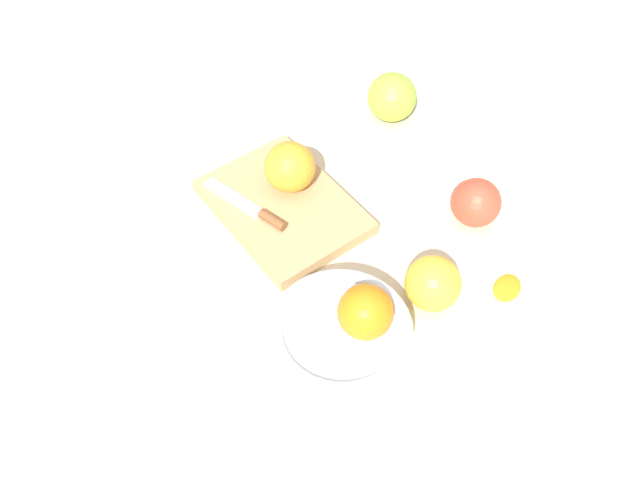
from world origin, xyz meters
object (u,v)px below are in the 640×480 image
at_px(cutting_board, 283,207).
at_px(apple_mid_left, 433,283).
at_px(knife, 256,210).
at_px(apple_front_right, 392,97).
at_px(bowl, 344,333).
at_px(apple_front_center, 474,200).
at_px(orange_on_board, 290,167).

xyz_separation_m(cutting_board, apple_mid_left, (-0.24, -0.11, 0.03)).
xyz_separation_m(cutting_board, knife, (0.00, 0.04, 0.02)).
relative_size(cutting_board, apple_front_right, 2.88).
bearing_deg(apple_front_right, cutting_board, 113.48).
bearing_deg(bowl, knife, 2.52).
bearing_deg(apple_front_center, orange_on_board, 52.93).
xyz_separation_m(apple_front_center, apple_mid_left, (-0.10, 0.14, 0.00)).
height_order(apple_front_center, apple_front_right, apple_front_right).
relative_size(knife, apple_front_right, 1.78).
distance_m(cutting_board, knife, 0.05).
bearing_deg(cutting_board, knife, 89.83).
xyz_separation_m(knife, apple_front_right, (0.11, -0.30, 0.01)).
bearing_deg(orange_on_board, bowl, 167.81).
bearing_deg(apple_front_right, knife, 110.29).
relative_size(bowl, apple_front_right, 2.17).
height_order(cutting_board, knife, knife).
distance_m(knife, apple_front_right, 0.32).
relative_size(apple_front_right, apple_mid_left, 1.09).
bearing_deg(orange_on_board, apple_front_center, -127.07).
distance_m(orange_on_board, apple_mid_left, 0.28).
relative_size(orange_on_board, apple_front_center, 1.05).
bearing_deg(cutting_board, apple_front_right, -66.52).
xyz_separation_m(apple_front_center, apple_front_right, (0.25, -0.01, 0.00)).
bearing_deg(apple_front_right, bowl, 141.06).
distance_m(orange_on_board, apple_front_center, 0.28).
xyz_separation_m(bowl, apple_front_center, (0.11, -0.28, -0.00)).
height_order(orange_on_board, apple_front_center, orange_on_board).
bearing_deg(knife, apple_front_center, -115.78).
height_order(apple_front_center, apple_mid_left, apple_mid_left).
relative_size(knife, apple_mid_left, 1.94).
relative_size(apple_front_center, apple_mid_left, 0.96).
bearing_deg(apple_mid_left, apple_front_center, -54.97).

